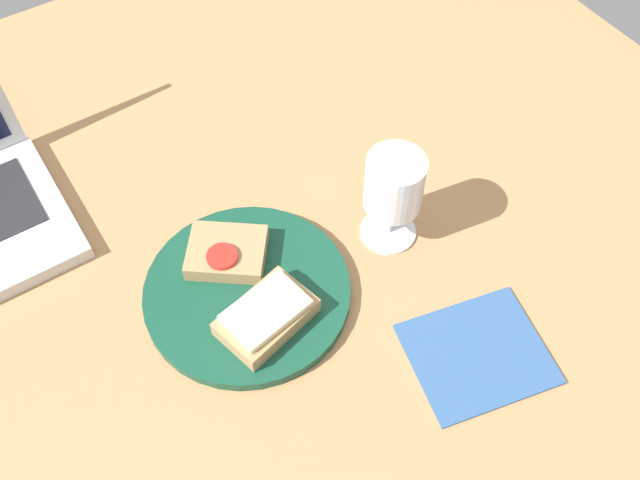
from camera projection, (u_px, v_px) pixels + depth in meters
wooden_table at (295, 284)px, 90.46cm from camera, size 140.00×140.00×3.00cm
plate at (247, 292)px, 87.13cm from camera, size 25.32×25.32×1.54cm
sandwich_with_tomato at (227, 253)px, 88.18cm from camera, size 12.20×11.84×2.71cm
sandwich_with_cheese at (266, 316)px, 82.61cm from camera, size 12.43×9.53×3.23cm
wine_glass at (394, 187)px, 85.72cm from camera, size 7.32×7.32×13.73cm
napkin at (477, 354)px, 82.95cm from camera, size 18.24×16.68×0.40cm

